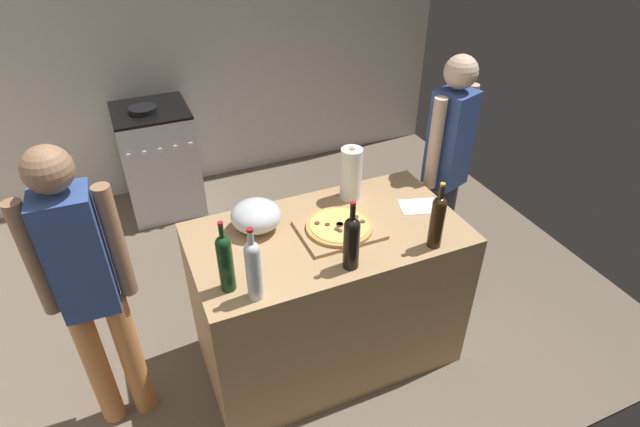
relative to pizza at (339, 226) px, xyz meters
The scene contains 15 objects.
ground_plane 1.28m from the pizza, 109.65° to the left, with size 4.66×3.64×0.02m, color #6B5B4C.
kitchen_wall_rear 2.45m from the pizza, 97.03° to the left, with size 4.66×0.10×2.60m, color beige.
counter 0.48m from the pizza, 162.68° to the left, with size 1.40×0.76×0.89m, color tan.
cutting_board 0.02m from the pizza, 125.36° to the left, with size 0.40×0.32×0.02m, color tan.
pizza is the anchor object (origin of this frame).
mixing_bowl 0.42m from the pizza, 153.44° to the left, with size 0.26×0.26×0.16m.
paper_towel_roll 0.35m from the pizza, 54.14° to the left, with size 0.12×0.12×0.30m.
wine_bottle_clear 0.66m from the pizza, 163.44° to the right, with size 0.07×0.07×0.36m.
wine_bottle_dark 0.49m from the pizza, 37.39° to the right, with size 0.07×0.07×0.35m.
wine_bottle_green 0.62m from the pizza, 151.79° to the right, with size 0.07×0.07×0.36m.
wine_bottle_amber 0.30m from the pizza, 104.15° to the right, with size 0.07×0.07×0.36m.
recipe_sheet 0.50m from the pizza, ahead, with size 0.21×0.15×0.00m, color white.
stove 2.16m from the pizza, 108.34° to the left, with size 0.57×0.59×0.92m.
person_in_stripes 1.19m from the pizza, behind, with size 0.40×0.21×1.59m.
person_in_red 0.95m from the pizza, 20.96° to the left, with size 0.36×0.26×1.59m.
Camera 1 is at (-0.62, -1.18, 2.45)m, focal length 28.72 mm.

